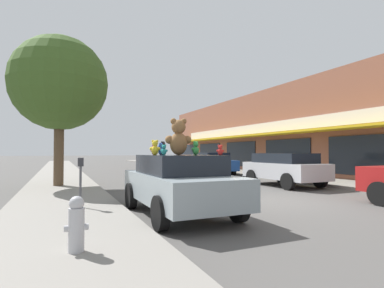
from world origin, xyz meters
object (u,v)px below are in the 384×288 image
Objects in this scene: parking_meter at (81,176)px; street_tree at (60,84)px; teddy_bear_yellow at (155,148)px; teddy_bear_teal at (164,150)px; parked_car_far_center at (284,168)px; teddy_bear_red at (220,150)px; teddy_bear_giant at (179,137)px; teddy_bear_orange at (156,150)px; teddy_bear_black at (163,148)px; plush_art_car at (179,182)px; teddy_bear_blue at (161,149)px; teddy_bear_pink at (154,150)px; teddy_bear_green at (196,148)px; fire_hydrant at (76,224)px; parked_car_far_right at (210,163)px.

street_tree is at bearing 95.18° from parking_meter.
teddy_bear_yellow is 1.46× the size of teddy_bear_teal.
teddy_bear_red is at bearing -141.68° from parked_car_far_center.
teddy_bear_yellow is at bearing -22.06° from teddy_bear_red.
street_tree reaches higher than teddy_bear_giant.
teddy_bear_teal reaches higher than teddy_bear_orange.
street_tree reaches higher than teddy_bear_teal.
teddy_bear_black is 0.09× the size of parked_car_far_center.
teddy_bear_blue is at bearing 117.07° from plush_art_car.
teddy_bear_giant is 0.97m from teddy_bear_black.
teddy_bear_pink reaches higher than parking_meter.
parked_car_far_center is at bearing -172.71° from teddy_bear_green.
plush_art_car is 5.24× the size of fire_hydrant.
parked_car_far_center is at bearing 170.91° from teddy_bear_orange.
teddy_bear_green is (0.39, -0.20, -0.28)m from teddy_bear_giant.
teddy_bear_black reaches higher than teddy_bear_orange.
teddy_bear_black is at bearing -160.93° from teddy_bear_blue.
teddy_bear_red reaches higher than parking_meter.
teddy_bear_giant is 7.82m from street_tree.
teddy_bear_orange is 0.31m from teddy_bear_black.
parked_car_far_right is at bearing 24.79° from street_tree.
parked_car_far_right is (6.34, 11.44, -0.83)m from teddy_bear_green.
teddy_bear_teal is 1.06× the size of teddy_bear_red.
teddy_bear_black reaches higher than teddy_bear_pink.
teddy_bear_pink is 0.07× the size of parked_car_far_center.
plush_art_car is 16.64× the size of teddy_bear_red.
teddy_bear_giant is 2.46× the size of teddy_bear_black.
teddy_bear_green is at bearing 88.13° from teddy_bear_blue.
teddy_bear_giant is 3.74× the size of teddy_bear_red.
teddy_bear_teal is at bearing 80.49° from teddy_bear_pink.
street_tree reaches higher than teddy_bear_yellow.
street_tree is at bearing 111.49° from plush_art_car.
teddy_bear_giant is at bearing -175.96° from teddy_bear_yellow.
teddy_bear_blue is (0.24, 0.26, -0.03)m from teddy_bear_yellow.
teddy_bear_blue is 1.29× the size of teddy_bear_red.
parked_car_far_center is (7.13, 3.87, -0.77)m from teddy_bear_teal.
street_tree is (-2.75, 6.87, 2.55)m from teddy_bear_giant.
street_tree reaches higher than plush_art_car.
teddy_bear_red is 0.70× the size of teddy_bear_green.
teddy_bear_yellow is (-0.08, -0.35, 0.06)m from teddy_bear_pink.
plush_art_car is 0.95m from teddy_bear_green.
plush_art_car is at bearing -45.27° from teddy_bear_green.
teddy_bear_pink is 0.65m from teddy_bear_teal.
teddy_bear_giant is 0.73× the size of parking_meter.
parked_car_far_center is 0.88× the size of parked_car_far_right.
teddy_bear_giant is 3.42× the size of teddy_bear_pink.
parking_meter is (0.51, -5.66, -3.53)m from street_tree.
teddy_bear_black is at bearing -179.76° from teddy_bear_orange.
teddy_bear_green reaches higher than teddy_bear_blue.
teddy_bear_orange is at bearing -76.88° from teddy_bear_green.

